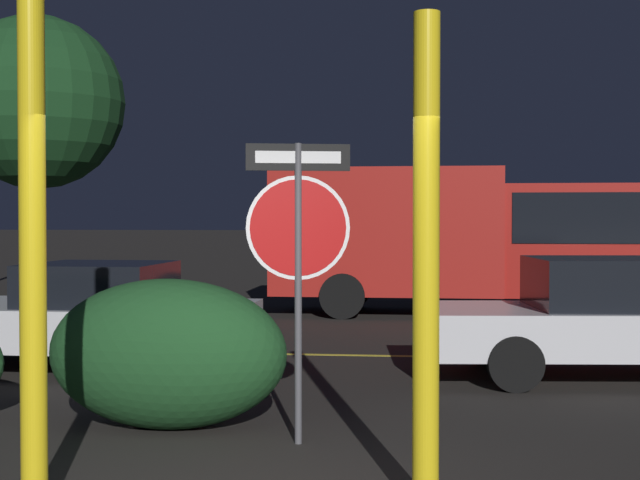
# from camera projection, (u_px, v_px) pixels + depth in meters

# --- Properties ---
(road_center_stripe) EXTENTS (42.64, 0.12, 0.01)m
(road_center_stripe) POSITION_uv_depth(u_px,v_px,m) (338.00, 355.00, 12.08)
(road_center_stripe) COLOR gold
(road_center_stripe) RESTS_ON ground_plane
(stop_sign) EXTENTS (0.84, 0.22, 2.47)m
(stop_sign) POSITION_uv_depth(u_px,v_px,m) (298.00, 231.00, 7.30)
(stop_sign) COLOR #4C4C51
(stop_sign) RESTS_ON ground_plane
(yellow_pole_left) EXTENTS (0.17, 0.17, 3.42)m
(yellow_pole_left) POSITION_uv_depth(u_px,v_px,m) (33.00, 243.00, 5.53)
(yellow_pole_left) COLOR yellow
(yellow_pole_left) RESTS_ON ground_plane
(yellow_pole_right) EXTENTS (0.17, 0.17, 3.16)m
(yellow_pole_right) POSITION_uv_depth(u_px,v_px,m) (426.00, 262.00, 5.64)
(yellow_pole_right) COLOR yellow
(yellow_pole_right) RESTS_ON ground_plane
(hedge_bush_2) EXTENTS (2.13, 1.13, 1.33)m
(hedge_bush_2) POSITION_uv_depth(u_px,v_px,m) (168.00, 354.00, 7.86)
(hedge_bush_2) COLOR #19421E
(hedge_bush_2) RESTS_ON ground_plane
(passing_car_2) EXTENTS (4.08, 2.09, 1.31)m
(passing_car_2) POSITION_uv_depth(u_px,v_px,m) (93.00, 315.00, 10.96)
(passing_car_2) COLOR silver
(passing_car_2) RESTS_ON ground_plane
(passing_car_3) EXTENTS (4.94, 2.22, 1.40)m
(passing_car_3) POSITION_uv_depth(u_px,v_px,m) (624.00, 318.00, 10.35)
(passing_car_3) COLOR silver
(passing_car_3) RESTS_ON ground_plane
(delivery_truck) EXTENTS (7.02, 2.38, 2.81)m
(delivery_truck) POSITION_uv_depth(u_px,v_px,m) (461.00, 233.00, 17.19)
(delivery_truck) COLOR maroon
(delivery_truck) RESTS_ON ground_plane
(tree_0) EXTENTS (4.12, 4.12, 6.67)m
(tree_0) POSITION_uv_depth(u_px,v_px,m) (37.00, 103.00, 21.18)
(tree_0) COLOR #422D1E
(tree_0) RESTS_ON ground_plane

